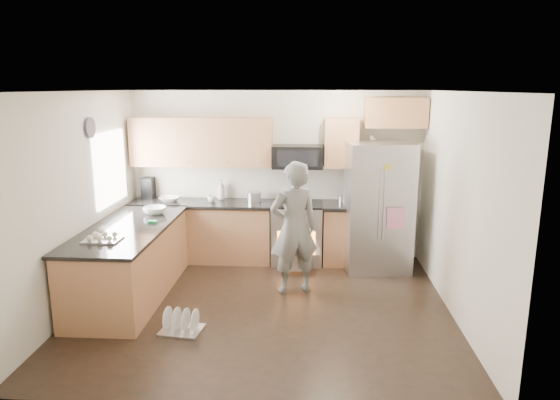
# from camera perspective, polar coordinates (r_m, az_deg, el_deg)

# --- Properties ---
(ground) EXTENTS (4.50, 4.50, 0.00)m
(ground) POSITION_cam_1_polar(r_m,az_deg,el_deg) (6.29, -1.83, -12.11)
(ground) COLOR black
(ground) RESTS_ON ground
(room_shell) EXTENTS (4.54, 4.04, 2.62)m
(room_shell) POSITION_cam_1_polar(r_m,az_deg,el_deg) (5.81, -2.29, 3.14)
(room_shell) COLOR silver
(room_shell) RESTS_ON ground
(back_cabinet_run) EXTENTS (4.45, 0.64, 2.50)m
(back_cabinet_run) POSITION_cam_1_polar(r_m,az_deg,el_deg) (7.70, -4.99, 0.12)
(back_cabinet_run) COLOR #9D653F
(back_cabinet_run) RESTS_ON ground
(peninsula) EXTENTS (0.96, 2.36, 1.02)m
(peninsula) POSITION_cam_1_polar(r_m,az_deg,el_deg) (6.73, -16.76, -6.72)
(peninsula) COLOR #9D653F
(peninsula) RESTS_ON ground
(stove_range) EXTENTS (0.76, 0.97, 1.79)m
(stove_range) POSITION_cam_1_polar(r_m,az_deg,el_deg) (7.63, 1.96, -2.18)
(stove_range) COLOR #B7B7BC
(stove_range) RESTS_ON ground
(refrigerator) EXTENTS (0.98, 0.80, 1.88)m
(refrigerator) POSITION_cam_1_polar(r_m,az_deg,el_deg) (7.39, 11.12, -0.80)
(refrigerator) COLOR #B7B7BC
(refrigerator) RESTS_ON ground
(person) EXTENTS (0.74, 0.61, 1.74)m
(person) POSITION_cam_1_polar(r_m,az_deg,el_deg) (6.44, 1.63, -3.21)
(person) COLOR gray
(person) RESTS_ON ground
(dish_rack) EXTENTS (0.49, 0.41, 0.28)m
(dish_rack) POSITION_cam_1_polar(r_m,az_deg,el_deg) (5.79, -11.19, -13.85)
(dish_rack) COLOR #B7B7BC
(dish_rack) RESTS_ON ground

